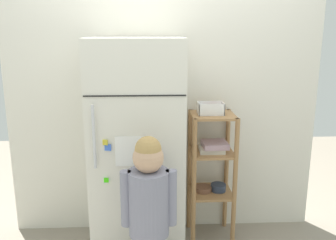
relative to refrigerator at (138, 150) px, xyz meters
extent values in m
cube|color=silver|center=(0.21, 0.34, 0.25)|extent=(2.54, 0.03, 2.13)
cube|color=silver|center=(0.00, 0.00, 0.00)|extent=(0.66, 0.62, 1.63)
cube|color=black|center=(0.00, -0.31, 0.46)|extent=(0.65, 0.01, 0.01)
cylinder|color=silver|center=(-0.27, -0.33, 0.20)|extent=(0.02, 0.02, 0.42)
cube|color=white|center=(-0.05, -0.31, 0.09)|extent=(0.17, 0.01, 0.20)
cube|color=#3DB2E4|center=(0.19, -0.31, -0.08)|extent=(0.03, 0.01, 0.03)
cube|color=#AD10D4|center=(0.14, -0.31, 0.07)|extent=(0.03, 0.01, 0.03)
cube|color=blue|center=(-0.18, -0.31, 0.12)|extent=(0.04, 0.02, 0.04)
cube|color=#3BE511|center=(-0.20, -0.31, -0.11)|extent=(0.03, 0.01, 0.03)
cube|color=gold|center=(-0.20, -0.31, 0.16)|extent=(0.04, 0.02, 0.04)
cube|color=blue|center=(0.16, -0.31, 0.05)|extent=(0.03, 0.01, 0.03)
cylinder|color=gray|center=(0.08, -0.53, -0.17)|extent=(0.25, 0.25, 0.42)
sphere|color=gray|center=(0.08, -0.46, 0.03)|extent=(0.11, 0.11, 0.11)
sphere|color=tan|center=(0.08, -0.53, 0.12)|extent=(0.19, 0.19, 0.19)
sphere|color=tan|center=(0.08, -0.53, 0.18)|extent=(0.16, 0.16, 0.16)
cylinder|color=gray|center=(-0.06, -0.53, -0.14)|extent=(0.07, 0.07, 0.35)
cylinder|color=gray|center=(0.22, -0.53, -0.14)|extent=(0.07, 0.07, 0.35)
cylinder|color=#9E7247|center=(0.42, -0.02, -0.29)|extent=(0.04, 0.04, 1.05)
cylinder|color=#9E7247|center=(0.74, -0.02, -0.29)|extent=(0.04, 0.04, 1.05)
cylinder|color=#9E7247|center=(0.42, 0.29, -0.29)|extent=(0.04, 0.04, 1.05)
cylinder|color=#9E7247|center=(0.74, 0.29, -0.29)|extent=(0.04, 0.04, 1.05)
cube|color=#9E7247|center=(0.58, 0.13, 0.23)|extent=(0.33, 0.33, 0.02)
cube|color=#9E7247|center=(0.58, 0.13, -0.07)|extent=(0.33, 0.33, 0.02)
cube|color=#9E7247|center=(0.58, 0.13, -0.41)|extent=(0.33, 0.33, 0.02)
cube|color=silver|center=(0.57, 0.13, -0.05)|extent=(0.20, 0.20, 0.04)
cube|color=#B293A3|center=(0.60, 0.12, -0.01)|extent=(0.20, 0.20, 0.04)
cylinder|color=brown|center=(0.52, 0.13, -0.39)|extent=(0.14, 0.14, 0.04)
cylinder|color=#2D384C|center=(0.64, 0.13, -0.38)|extent=(0.12, 0.12, 0.06)
cube|color=white|center=(0.56, 0.13, 0.24)|extent=(0.20, 0.14, 0.01)
cube|color=white|center=(0.56, 0.06, 0.28)|extent=(0.20, 0.01, 0.09)
cube|color=white|center=(0.56, 0.20, 0.28)|extent=(0.20, 0.01, 0.09)
cube|color=white|center=(0.46, 0.13, 0.28)|extent=(0.01, 0.14, 0.09)
cube|color=white|center=(0.65, 0.13, 0.28)|extent=(0.01, 0.14, 0.09)
sphere|color=red|center=(0.59, 0.11, 0.27)|extent=(0.06, 0.06, 0.06)
camera|label=1|loc=(0.10, -2.58, 0.86)|focal=38.94mm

